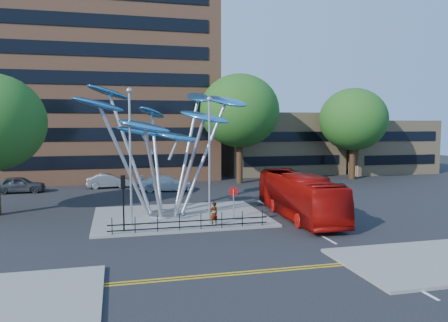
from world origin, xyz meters
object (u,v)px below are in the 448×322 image
object	(u,v)px
pedestrian	(214,214)
parked_car_left	(19,185)
traffic_light_island	(123,191)
leaf_sculpture	(163,121)
street_lamp_left	(130,145)
street_lamp_right	(209,149)
tree_far	(353,119)
parked_car_right	(166,183)
parked_car_mid	(108,181)
no_entry_sign_island	(234,199)
tree_right	(240,111)
red_bus	(299,196)

from	to	relation	value
pedestrian	parked_car_left	xyz separation A→B (m)	(-15.15, 18.14, -0.12)
parked_car_left	traffic_light_island	bearing A→B (deg)	-152.89
leaf_sculpture	parked_car_left	distance (m)	19.64
street_lamp_left	street_lamp_right	distance (m)	5.03
leaf_sculpture	tree_far	bearing A→B (deg)	32.48
street_lamp_right	parked_car_right	world-z (taller)	street_lamp_right
pedestrian	parked_car_mid	size ratio (longest dim) A/B	0.35
street_lamp_left	parked_car_mid	size ratio (longest dim) A/B	1.99
no_entry_sign_island	tree_far	bearing A→B (deg)	44.25
street_lamp_left	parked_car_left	distance (m)	20.35
tree_right	leaf_sculpture	xyz separation A→B (m)	(-10.07, -15.32, -1.16)
no_entry_sign_island	street_lamp_left	bearing A→B (deg)	171.39
no_entry_sign_island	parked_car_left	xyz separation A→B (m)	(-16.47, 18.13, -1.02)
tree_right	leaf_sculpture	size ratio (longest dim) A/B	0.95
street_lamp_left	street_lamp_right	world-z (taller)	street_lamp_left
tree_right	pedestrian	bearing A→B (deg)	-110.59
traffic_light_island	no_entry_sign_island	bearing A→B (deg)	0.13
tree_far	parked_car_left	bearing A→B (deg)	-177.87
street_lamp_left	red_bus	size ratio (longest dim) A/B	0.78
red_bus	parked_car_right	xyz separation A→B (m)	(-7.88, 14.46, -0.81)
leaf_sculpture	tree_right	bearing A→B (deg)	56.69
no_entry_sign_island	parked_car_right	size ratio (longest dim) A/B	0.47
no_entry_sign_island	parked_car_mid	bearing A→B (deg)	112.99
pedestrian	street_lamp_right	bearing A→B (deg)	-89.81
tree_right	tree_far	bearing A→B (deg)	0.00
tree_right	leaf_sculpture	bearing A→B (deg)	-123.31
traffic_light_island	red_bus	bearing A→B (deg)	6.87
street_lamp_left	traffic_light_island	bearing A→B (deg)	-116.57
street_lamp_right	parked_car_mid	size ratio (longest dim) A/B	1.88
tree_right	red_bus	xyz separation A→B (m)	(-0.76, -18.03, -6.47)
leaf_sculpture	street_lamp_left	size ratio (longest dim) A/B	1.45
traffic_light_island	parked_car_right	bearing A→B (deg)	74.68
tree_far	red_bus	world-z (taller)	tree_far
traffic_light_island	no_entry_sign_island	size ratio (longest dim) A/B	1.40
tree_right	no_entry_sign_island	xyz separation A→B (m)	(-6.00, -19.48, -6.22)
parked_car_mid	parked_car_right	world-z (taller)	parked_car_right
street_lamp_left	red_bus	world-z (taller)	street_lamp_left
no_entry_sign_island	parked_car_left	size ratio (longest dim) A/B	0.53
parked_car_mid	tree_far	bearing A→B (deg)	-93.57
street_lamp_left	street_lamp_right	size ratio (longest dim) A/B	1.06
parked_car_mid	leaf_sculpture	bearing A→B (deg)	-168.73
traffic_light_island	parked_car_left	bearing A→B (deg)	117.57
parked_car_right	tree_right	bearing A→B (deg)	-59.63
parked_car_mid	traffic_light_island	bearing A→B (deg)	179.56
street_lamp_left	red_bus	distance (m)	12.35
red_bus	street_lamp_right	bearing A→B (deg)	-169.50
tree_far	parked_car_mid	bearing A→B (deg)	-179.61
parked_car_left	parked_car_mid	distance (m)	8.37
tree_right	traffic_light_island	xyz separation A→B (m)	(-13.00, -19.50, -5.42)
parked_car_mid	street_lamp_left	bearing A→B (deg)	-178.70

